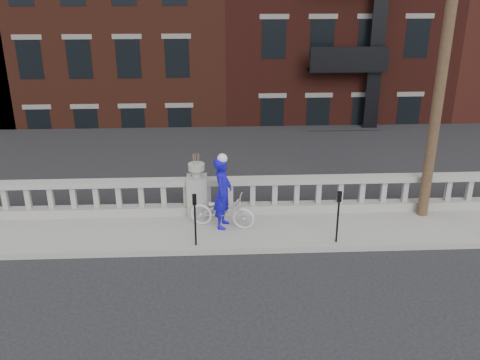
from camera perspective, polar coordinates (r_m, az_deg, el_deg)
The scene contains 10 objects.
ground at distance 11.55m, azimuth -5.01°, elevation -12.73°, with size 120.00×120.00×0.00m, color black.
sidewalk at distance 14.09m, azimuth -4.61°, elevation -5.51°, with size 32.00×2.20×0.15m, color gray.
balustrade at distance 14.70m, azimuth -4.58°, elevation -1.84°, with size 28.00×0.34×1.03m.
planter_pedestal at distance 14.62m, azimuth -4.60°, elevation -1.16°, with size 0.55×0.55×1.76m.
lower_level at distance 32.77m, azimuth -2.76°, elevation 15.11°, with size 80.00×44.00×20.80m.
utility_pole at distance 14.32m, azimuth 21.38°, elevation 15.25°, with size 1.60×0.28×10.00m.
parking_meter_b at distance 12.92m, azimuth -4.83°, elevation -3.63°, with size 0.10×0.09×1.36m.
parking_meter_c at distance 13.24m, azimuth 10.45°, elevation -3.27°, with size 0.10×0.09×1.36m.
bicycle at distance 13.96m, azimuth -1.91°, elevation -3.30°, with size 0.60×1.73×0.91m, color silver.
cyclist at distance 13.76m, azimuth -1.85°, elevation -1.37°, with size 0.70×0.46×1.91m, color #120BAE.
Camera 1 is at (0.53, -9.49, 6.58)m, focal length 40.00 mm.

